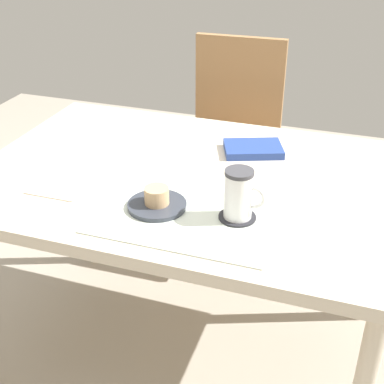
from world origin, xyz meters
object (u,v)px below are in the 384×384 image
(wooden_chair, at_px, (231,139))
(coffee_mug, at_px, (239,194))
(dining_table, at_px, (187,195))
(pastry_plate, at_px, (157,205))
(pastry, at_px, (157,196))
(small_book, at_px, (253,149))

(wooden_chair, distance_m, coffee_mug, 1.03)
(dining_table, height_order, wooden_chair, wooden_chair)
(pastry_plate, relative_size, coffee_mug, 1.20)
(wooden_chair, bearing_deg, coffee_mug, 104.18)
(pastry, bearing_deg, pastry_plate, 90.00)
(pastry, bearing_deg, coffee_mug, 4.42)
(dining_table, bearing_deg, coffee_mug, -43.52)
(pastry_plate, height_order, small_book, small_book)
(pastry_plate, distance_m, coffee_mug, 0.22)
(dining_table, bearing_deg, wooden_chair, 94.46)
(dining_table, relative_size, pastry_plate, 8.00)
(small_book, bearing_deg, pastry_plate, -131.97)
(coffee_mug, distance_m, small_book, 0.41)
(coffee_mug, bearing_deg, pastry_plate, -175.58)
(wooden_chair, relative_size, pastry, 14.23)
(coffee_mug, relative_size, small_book, 0.72)
(wooden_chair, bearing_deg, dining_table, 93.04)
(pastry, height_order, coffee_mug, coffee_mug)
(dining_table, relative_size, wooden_chair, 1.35)
(dining_table, distance_m, pastry_plate, 0.23)
(pastry, bearing_deg, dining_table, 87.88)
(pastry_plate, height_order, pastry, pastry)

